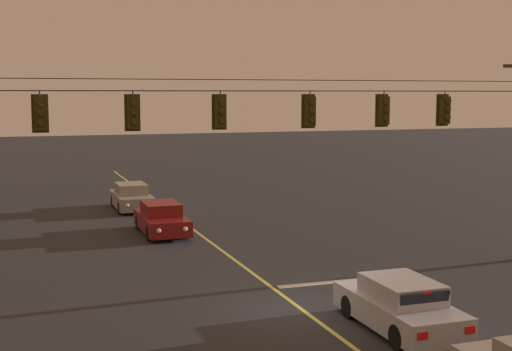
{
  "coord_description": "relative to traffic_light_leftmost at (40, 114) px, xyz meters",
  "views": [
    {
      "loc": [
        -7.79,
        -18.55,
        6.21
      ],
      "look_at": [
        0.0,
        4.09,
        3.45
      ],
      "focal_mm": 50.31,
      "sensor_mm": 36.0,
      "label": 1
    }
  ],
  "objects": [
    {
      "name": "signal_span_assembly",
      "position": [
        6.94,
        0.02,
        -1.63
      ],
      "size": [
        21.74,
        0.32,
        7.68
      ],
      "color": "#423021",
      "rests_on": "ground"
    },
    {
      "name": "car_oncoming_trailing",
      "position": [
        5.2,
        16.55,
        -4.98
      ],
      "size": [
        1.8,
        4.42,
        1.39
      ],
      "color": "gray",
      "rests_on": "ground"
    },
    {
      "name": "traffic_light_centre",
      "position": [
        5.41,
        0.0,
        0.0
      ],
      "size": [
        0.48,
        0.41,
        1.22
      ],
      "color": "black"
    },
    {
      "name": "traffic_light_far_right",
      "position": [
        13.58,
        0.0,
        0.0
      ],
      "size": [
        0.48,
        0.41,
        1.22
      ],
      "color": "black"
    },
    {
      "name": "stop_bar_paint",
      "position": [
        8.84,
        -0.58,
        -5.62
      ],
      "size": [
        3.4,
        0.36,
        0.01
      ],
      "primitive_type": "cube",
      "color": "silver",
      "rests_on": "ground"
    },
    {
      "name": "traffic_light_leftmost",
      "position": [
        0.0,
        0.0,
        0.0
      ],
      "size": [
        0.48,
        0.41,
        1.22
      ],
      "color": "black"
    },
    {
      "name": "traffic_light_rightmost",
      "position": [
        11.18,
        0.0,
        0.0
      ],
      "size": [
        0.48,
        0.41,
        1.22
      ],
      "color": "black"
    },
    {
      "name": "ground_plane",
      "position": [
        6.94,
        -3.07,
        -5.63
      ],
      "size": [
        180.0,
        180.0,
        0.0
      ],
      "primitive_type": "plane",
      "color": "#28282B"
    },
    {
      "name": "traffic_light_right_inner",
      "position": [
        8.46,
        0.0,
        0.0
      ],
      "size": [
        0.48,
        0.41,
        1.22
      ],
      "color": "black"
    },
    {
      "name": "car_oncoming_lead",
      "position": [
        5.38,
        9.4,
        -4.98
      ],
      "size": [
        1.8,
        4.42,
        1.39
      ],
      "color": "maroon",
      "rests_on": "ground"
    },
    {
      "name": "car_waiting_near_lane",
      "position": [
        8.68,
        -5.55,
        -4.98
      ],
      "size": [
        1.8,
        4.33,
        1.39
      ],
      "color": "#A5A5AD",
      "rests_on": "ground"
    },
    {
      "name": "traffic_light_left_inner",
      "position": [
        2.68,
        0.0,
        0.0
      ],
      "size": [
        0.48,
        0.41,
        1.22
      ],
      "color": "black"
    },
    {
      "name": "lane_centre_stripe",
      "position": [
        6.94,
        6.02,
        -5.62
      ],
      "size": [
        0.14,
        60.0,
        0.01
      ],
      "primitive_type": "cube",
      "color": "#D1C64C",
      "rests_on": "ground"
    }
  ]
}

